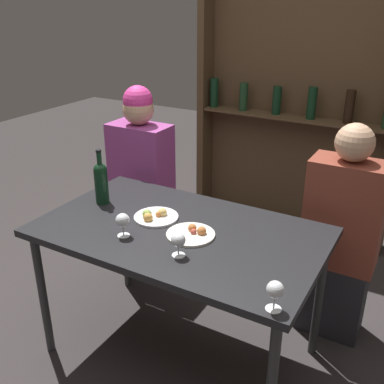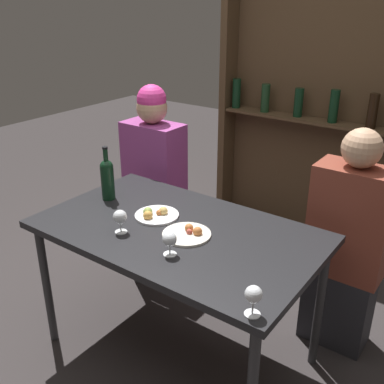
{
  "view_description": "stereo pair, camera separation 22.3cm",
  "coord_description": "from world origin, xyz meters",
  "px_view_note": "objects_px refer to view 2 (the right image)",
  "views": [
    {
      "loc": [
        1.02,
        -1.65,
        1.81
      ],
      "look_at": [
        0.0,
        0.12,
        0.92
      ],
      "focal_mm": 42.0,
      "sensor_mm": 36.0,
      "label": 1
    },
    {
      "loc": [
        1.2,
        -1.53,
        1.81
      ],
      "look_at": [
        0.0,
        0.12,
        0.92
      ],
      "focal_mm": 42.0,
      "sensor_mm": 36.0,
      "label": 2
    }
  ],
  "objects_px": {
    "food_plate_1": "(188,233)",
    "seated_person_right": "(346,249)",
    "wine_glass_1": "(170,240)",
    "food_plate_0": "(155,214)",
    "wine_bottle": "(107,177)",
    "wine_glass_2": "(253,295)",
    "wine_glass_0": "(120,218)",
    "seated_person_left": "(155,184)"
  },
  "relations": [
    {
      "from": "wine_glass_2",
      "to": "food_plate_1",
      "type": "xyz_separation_m",
      "value": [
        -0.53,
        0.33,
        -0.07
      ]
    },
    {
      "from": "food_plate_0",
      "to": "food_plate_1",
      "type": "bearing_deg",
      "value": -13.06
    },
    {
      "from": "wine_glass_2",
      "to": "wine_bottle",
      "type": "bearing_deg",
      "value": 160.33
    },
    {
      "from": "wine_bottle",
      "to": "wine_glass_2",
      "type": "xyz_separation_m",
      "value": [
        1.14,
        -0.41,
        -0.05
      ]
    },
    {
      "from": "wine_glass_1",
      "to": "food_plate_1",
      "type": "bearing_deg",
      "value": 101.73
    },
    {
      "from": "wine_glass_2",
      "to": "wine_glass_0",
      "type": "bearing_deg",
      "value": 168.52
    },
    {
      "from": "wine_glass_1",
      "to": "wine_glass_2",
      "type": "height_order",
      "value": "wine_glass_2"
    },
    {
      "from": "wine_bottle",
      "to": "food_plate_1",
      "type": "relative_size",
      "value": 1.31
    },
    {
      "from": "seated_person_left",
      "to": "seated_person_right",
      "type": "xyz_separation_m",
      "value": [
        1.32,
        0.0,
        -0.05
      ]
    },
    {
      "from": "wine_glass_0",
      "to": "wine_glass_2",
      "type": "xyz_separation_m",
      "value": [
        0.81,
        -0.16,
        0.0
      ]
    },
    {
      "from": "wine_glass_2",
      "to": "food_plate_0",
      "type": "bearing_deg",
      "value": 153.61
    },
    {
      "from": "wine_bottle",
      "to": "food_plate_1",
      "type": "bearing_deg",
      "value": -7.29
    },
    {
      "from": "wine_glass_1",
      "to": "wine_glass_2",
      "type": "relative_size",
      "value": 0.92
    },
    {
      "from": "food_plate_1",
      "to": "seated_person_right",
      "type": "bearing_deg",
      "value": 47.81
    },
    {
      "from": "wine_glass_2",
      "to": "food_plate_0",
      "type": "xyz_separation_m",
      "value": [
        -0.78,
        0.39,
        -0.07
      ]
    },
    {
      "from": "food_plate_0",
      "to": "wine_glass_0",
      "type": "bearing_deg",
      "value": -96.61
    },
    {
      "from": "wine_glass_1",
      "to": "food_plate_0",
      "type": "relative_size",
      "value": 0.49
    },
    {
      "from": "wine_glass_2",
      "to": "seated_person_right",
      "type": "bearing_deg",
      "value": 87.6
    },
    {
      "from": "food_plate_0",
      "to": "seated_person_left",
      "type": "distance_m",
      "value": 0.77
    },
    {
      "from": "wine_glass_2",
      "to": "seated_person_right",
      "type": "distance_m",
      "value": 0.99
    },
    {
      "from": "wine_bottle",
      "to": "wine_glass_2",
      "type": "distance_m",
      "value": 1.21
    },
    {
      "from": "food_plate_0",
      "to": "wine_glass_2",
      "type": "bearing_deg",
      "value": -26.39
    },
    {
      "from": "wine_glass_2",
      "to": "seated_person_left",
      "type": "bearing_deg",
      "value": 143.17
    },
    {
      "from": "food_plate_1",
      "to": "seated_person_left",
      "type": "relative_size",
      "value": 0.18
    },
    {
      "from": "wine_glass_0",
      "to": "food_plate_0",
      "type": "relative_size",
      "value": 0.51
    },
    {
      "from": "wine_bottle",
      "to": "wine_glass_0",
      "type": "relative_size",
      "value": 2.6
    },
    {
      "from": "food_plate_0",
      "to": "food_plate_1",
      "type": "relative_size",
      "value": 0.98
    },
    {
      "from": "wine_glass_0",
      "to": "seated_person_right",
      "type": "bearing_deg",
      "value": 43.07
    },
    {
      "from": "wine_bottle",
      "to": "food_plate_0",
      "type": "relative_size",
      "value": 1.34
    },
    {
      "from": "wine_glass_0",
      "to": "seated_person_left",
      "type": "bearing_deg",
      "value": 120.65
    },
    {
      "from": "wine_glass_2",
      "to": "food_plate_1",
      "type": "distance_m",
      "value": 0.63
    },
    {
      "from": "wine_glass_2",
      "to": "food_plate_1",
      "type": "height_order",
      "value": "wine_glass_2"
    },
    {
      "from": "wine_bottle",
      "to": "wine_glass_1",
      "type": "height_order",
      "value": "wine_bottle"
    },
    {
      "from": "wine_glass_0",
      "to": "food_plate_0",
      "type": "xyz_separation_m",
      "value": [
        0.03,
        0.22,
        -0.07
      ]
    },
    {
      "from": "wine_glass_0",
      "to": "seated_person_left",
      "type": "height_order",
      "value": "seated_person_left"
    },
    {
      "from": "food_plate_1",
      "to": "seated_person_right",
      "type": "xyz_separation_m",
      "value": [
        0.57,
        0.63,
        -0.19
      ]
    },
    {
      "from": "seated_person_right",
      "to": "food_plate_1",
      "type": "bearing_deg",
      "value": -132.19
    },
    {
      "from": "wine_glass_0",
      "to": "wine_glass_1",
      "type": "height_order",
      "value": "wine_glass_0"
    },
    {
      "from": "food_plate_1",
      "to": "wine_bottle",
      "type": "bearing_deg",
      "value": 172.71
    },
    {
      "from": "wine_glass_1",
      "to": "seated_person_left",
      "type": "xyz_separation_m",
      "value": [
        -0.79,
        0.82,
        -0.21
      ]
    },
    {
      "from": "food_plate_1",
      "to": "food_plate_0",
      "type": "bearing_deg",
      "value": 166.94
    },
    {
      "from": "wine_bottle",
      "to": "food_plate_0",
      "type": "height_order",
      "value": "wine_bottle"
    }
  ]
}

